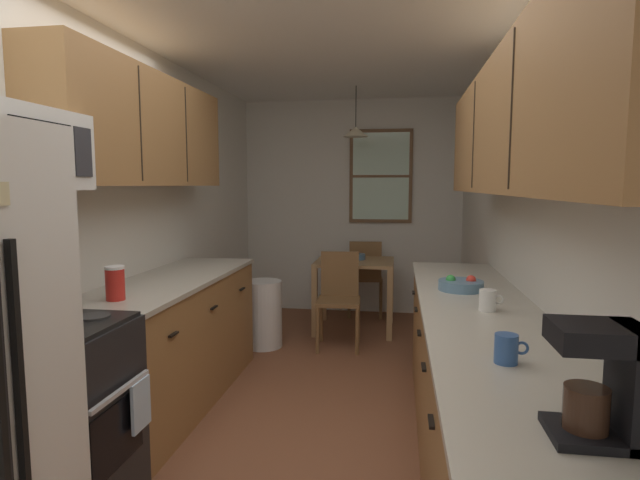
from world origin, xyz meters
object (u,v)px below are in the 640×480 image
microwave_over_range (14,150)px  table_serving_bowl (357,257)px  dining_table (355,273)px  mug_spare (488,300)px  coffee_maker (609,380)px  fruit_bowl (461,284)px  dining_chair_near (339,295)px  dining_chair_far (365,274)px  stove_range (53,419)px  mug_by_coffeemaker (507,349)px  storage_canister (115,283)px  trash_bin (263,314)px

microwave_over_range → table_serving_bowl: bearing=69.7°
table_serving_bowl → dining_table: bearing=-102.2°
mug_spare → table_serving_bowl: bearing=108.2°
coffee_maker → fruit_bowl: bearing=94.4°
coffee_maker → table_serving_bowl: bearing=103.4°
dining_table → dining_chair_near: 0.58m
dining_chair_near → table_serving_bowl: 0.70m
coffee_maker → mug_spare: (-0.07, 1.32, -0.10)m
dining_chair_near → dining_chair_far: (0.17, 1.13, 0.00)m
stove_range → mug_by_coffeemaker: stove_range is taller
dining_table → table_serving_bowl: 0.18m
table_serving_bowl → mug_spare: bearing=-71.8°
microwave_over_range → coffee_maker: (2.20, -0.69, -0.64)m
microwave_over_range → storage_canister: 0.91m
table_serving_bowl → coffee_maker: bearing=-76.6°
coffee_maker → mug_by_coffeemaker: (-0.13, 0.54, -0.10)m
dining_table → dining_chair_near: bearing=-100.0°
table_serving_bowl → microwave_over_range: bearing=-110.3°
dining_chair_near → coffee_maker: coffee_maker is taller
mug_by_coffeemaker → mug_spare: mug_spare is taller
microwave_over_range → storage_canister: size_ratio=3.21×
stove_range → dining_table: bearing=71.3°
dining_chair_far → coffee_maker: coffee_maker is taller
dining_chair_far → mug_spare: 3.34m
fruit_bowl → table_serving_bowl: size_ratio=1.49×
dining_table → fruit_bowl: 2.31m
microwave_over_range → fruit_bowl: microwave_over_range is taller
stove_range → trash_bin: bearing=83.5°
dining_table → dining_chair_far: 0.58m
stove_range → dining_chair_near: stove_range is taller
mug_by_coffeemaker → fruit_bowl: 1.29m
microwave_over_range → dining_chair_near: 3.17m
dining_table → mug_spare: (0.91, -2.64, 0.34)m
microwave_over_range → mug_spare: (2.13, 0.63, -0.74)m
dining_chair_far → storage_canister: size_ratio=4.69×
mug_spare → storage_canister: bearing=-178.1°
dining_chair_far → fruit_bowl: 2.84m
trash_bin → table_serving_bowl: size_ratio=3.51×
microwave_over_range → table_serving_bowl: 3.68m
dining_chair_far → trash_bin: size_ratio=1.41×
stove_range → mug_by_coffeemaker: (1.95, -0.15, 0.48)m
storage_canister → dining_chair_far: bearing=70.1°
mug_by_coffeemaker → storage_canister: bearing=159.8°
stove_range → dining_chair_far: (1.18, 3.84, 0.03)m
microwave_over_range → storage_canister: bearing=79.2°
dining_table → trash_bin: 1.11m
microwave_over_range → dining_table: size_ratio=0.76×
coffee_maker → fruit_bowl: size_ratio=1.10×
mug_by_coffeemaker → table_serving_bowl: bearing=103.3°
dining_chair_far → coffee_maker: (0.90, -4.53, 0.56)m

